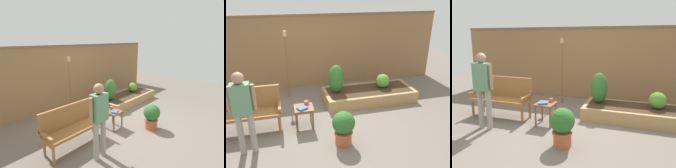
{
  "view_description": "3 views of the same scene",
  "coord_description": "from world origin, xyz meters",
  "views": [
    {
      "loc": [
        -3.54,
        -2.57,
        2.35
      ],
      "look_at": [
        0.53,
        1.08,
        0.92
      ],
      "focal_mm": 27.67,
      "sensor_mm": 36.0,
      "label": 1
    },
    {
      "loc": [
        -0.77,
        -4.21,
        2.8
      ],
      "look_at": [
        0.56,
        0.79,
        0.7
      ],
      "focal_mm": 37.75,
      "sensor_mm": 36.0,
      "label": 2
    },
    {
      "loc": [
        1.49,
        -3.84,
        1.85
      ],
      "look_at": [
        -0.2,
        1.02,
        0.75
      ],
      "focal_mm": 35.11,
      "sensor_mm": 36.0,
      "label": 3
    }
  ],
  "objects": [
    {
      "name": "book_on_table",
      "position": [
        -0.37,
        0.18,
        0.5
      ],
      "size": [
        0.24,
        0.22,
        0.04
      ],
      "primitive_type": "cube",
      "rotation": [
        0.0,
        0.0,
        0.48
      ],
      "color": "#38609E",
      "rests_on": "side_table"
    },
    {
      "name": "person_by_bench",
      "position": [
        -1.43,
        -0.35,
        0.93
      ],
      "size": [
        0.47,
        0.2,
        1.56
      ],
      "color": "gray",
      "rests_on": "ground_plane"
    },
    {
      "name": "raised_planter_bed",
      "position": [
        1.51,
        1.17,
        0.15
      ],
      "size": [
        2.4,
        1.0,
        0.3
      ],
      "color": "#AD8451",
      "rests_on": "ground_plane"
    },
    {
      "name": "shrub_far_corner",
      "position": [
        1.93,
        1.23,
        0.48
      ],
      "size": [
        0.37,
        0.37,
        0.37
      ],
      "color": "brown",
      "rests_on": "raised_planter_bed"
    },
    {
      "name": "garden_bench",
      "position": [
        -1.52,
        0.42,
        0.54
      ],
      "size": [
        1.44,
        0.48,
        0.94
      ],
      "color": "#936033",
      "rests_on": "ground_plane"
    },
    {
      "name": "side_table",
      "position": [
        -0.34,
        0.25,
        0.4
      ],
      "size": [
        0.4,
        0.4,
        0.48
      ],
      "color": "brown",
      "rests_on": "ground_plane"
    },
    {
      "name": "tiki_torch",
      "position": [
        -0.55,
        1.87,
        1.24
      ],
      "size": [
        0.1,
        0.1,
        1.83
      ],
      "color": "brown",
      "rests_on": "ground_plane"
    },
    {
      "name": "cup_on_table",
      "position": [
        -0.27,
        0.38,
        0.52
      ],
      "size": [
        0.12,
        0.09,
        0.08
      ],
      "color": "#CC4C47",
      "rests_on": "side_table"
    },
    {
      "name": "potted_boxwood",
      "position": [
        0.31,
        -0.53,
        0.38
      ],
      "size": [
        0.44,
        0.44,
        0.68
      ],
      "color": "#B75638",
      "rests_on": "ground_plane"
    },
    {
      "name": "shrub_near_bench",
      "position": [
        0.62,
        1.23,
        0.67
      ],
      "size": [
        0.39,
        0.39,
        0.73
      ],
      "color": "brown",
      "rests_on": "raised_planter_bed"
    },
    {
      "name": "ground_plane",
      "position": [
        0.0,
        0.0,
        0.0
      ],
      "size": [
        14.0,
        14.0,
        0.0
      ],
      "primitive_type": "plane",
      "color": "#70665B"
    },
    {
      "name": "fence_back",
      "position": [
        0.0,
        2.6,
        1.09
      ],
      "size": [
        8.4,
        0.14,
        2.16
      ],
      "color": "olive",
      "rests_on": "ground_plane"
    }
  ]
}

